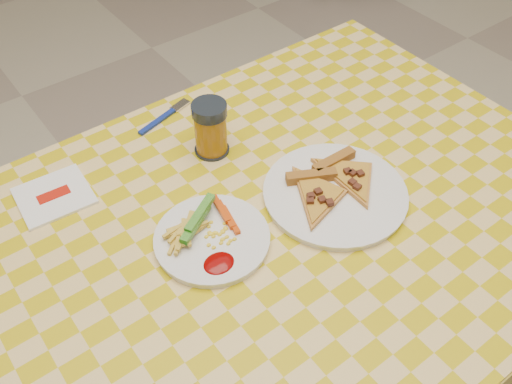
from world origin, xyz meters
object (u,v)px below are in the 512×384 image
plate_left (212,240)px  plate_right (335,194)px  table (264,251)px  drink_glass (211,129)px

plate_left → plate_right: same height
table → plate_left: plate_left is taller
drink_glass → plate_left: bearing=-123.8°
plate_left → plate_right: (0.25, -0.05, 0.00)m
table → plate_right: bearing=-8.3°
drink_glass → table: bearing=-99.9°
table → plate_right: 0.17m
table → drink_glass: size_ratio=11.06×
plate_left → drink_glass: 0.25m
table → drink_glass: bearing=80.1°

